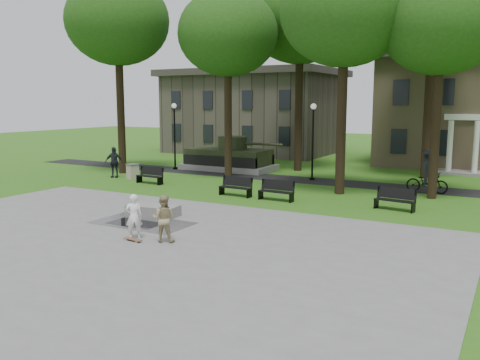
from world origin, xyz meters
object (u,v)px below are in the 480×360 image
(friend_watching, at_px, (163,219))
(concrete_block, at_px, (153,210))
(trash_bin, at_px, (133,171))
(skateboarder, at_px, (134,217))
(cyclist, at_px, (427,175))
(park_bench_0, at_px, (150,175))

(friend_watching, bearing_deg, concrete_block, -67.86)
(concrete_block, distance_m, trash_bin, 10.96)
(skateboarder, distance_m, friend_watching, 1.16)
(cyclist, height_order, trash_bin, cyclist)
(skateboarder, xyz_separation_m, park_bench_0, (-7.43, 10.12, -0.30))
(friend_watching, bearing_deg, park_bench_0, -70.53)
(concrete_block, height_order, park_bench_0, park_bench_0)
(trash_bin, bearing_deg, concrete_block, -44.77)
(friend_watching, height_order, cyclist, cyclist)
(cyclist, bearing_deg, park_bench_0, 111.61)
(cyclist, distance_m, park_bench_0, 15.68)
(park_bench_0, bearing_deg, skateboarder, -48.82)
(friend_watching, relative_size, cyclist, 0.70)
(cyclist, bearing_deg, friend_watching, 160.61)
(park_bench_0, bearing_deg, trash_bin, 162.64)
(concrete_block, xyz_separation_m, skateboarder, (1.77, -3.27, 0.58))
(skateboarder, bearing_deg, concrete_block, -102.35)
(skateboarder, height_order, cyclist, cyclist)
(skateboarder, height_order, park_bench_0, skateboarder)
(trash_bin, bearing_deg, park_bench_0, -22.26)
(concrete_block, xyz_separation_m, friend_watching, (2.91, -3.07, 0.60))
(friend_watching, bearing_deg, cyclist, -134.93)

